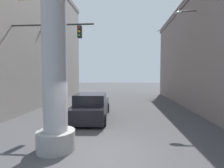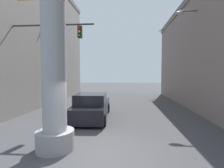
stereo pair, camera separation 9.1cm
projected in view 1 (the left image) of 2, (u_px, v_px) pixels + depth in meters
ground_plane at (117, 105)px, 15.81m from camera, size 87.10×87.10×0.00m
building_left at (22, 41)px, 17.80m from camera, size 7.34×17.39×12.24m
neon_sign_pole at (54, 7)px, 6.03m from camera, size 3.44×1.36×11.15m
street_lamp at (206, 50)px, 12.21m from camera, size 2.66×0.28×7.29m
traffic_light_mast at (32, 51)px, 10.64m from camera, size 5.71×0.32×5.80m
car_lead at (91, 107)px, 10.84m from camera, size 2.22×5.02×1.56m
palm_tree_mid_left at (35, 51)px, 15.38m from camera, size 2.94×3.08×7.88m
palm_tree_far_right at (166, 54)px, 25.20m from camera, size 3.39×3.14×9.51m
palm_tree_mid_right at (189, 54)px, 17.60m from camera, size 2.48×2.35×8.07m
pedestrian_mid_right at (198, 98)px, 13.01m from camera, size 0.47×0.47×1.62m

